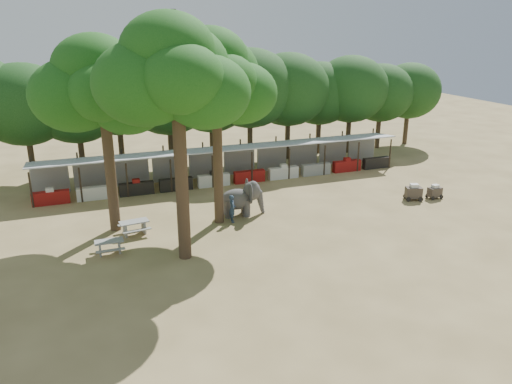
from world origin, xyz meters
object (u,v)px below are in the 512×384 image
object	(u,v)px
yard_tree_left	(99,87)
picnic_table_near	(109,245)
yard_tree_center	(173,74)
elephant	(242,198)
cart_front	(414,192)
cart_back	(435,192)
picnic_table_far	(134,226)
handler	(232,208)
yard_tree_back	(212,78)

from	to	relation	value
yard_tree_left	picnic_table_near	bearing A→B (deg)	-97.82
yard_tree_center	elephant	xyz separation A→B (m)	(4.83, 4.48, -8.12)
yard_tree_left	cart_front	world-z (taller)	yard_tree_left
picnic_table_near	cart_back	distance (m)	21.73
yard_tree_left	picnic_table_far	bearing A→B (deg)	-50.09
cart_front	elephant	bearing A→B (deg)	-168.06
picnic_table_near	picnic_table_far	xyz separation A→B (m)	(1.55, 2.10, 0.05)
elephant	picnic_table_far	distance (m)	6.81
picnic_table_far	picnic_table_near	bearing A→B (deg)	-133.67
cart_back	cart_front	bearing A→B (deg)	168.46
yard_tree_left	cart_back	size ratio (longest dim) A/B	10.65
yard_tree_left	handler	bearing A→B (deg)	-11.52
yard_tree_left	picnic_table_near	distance (m)	8.45
elephant	yard_tree_left	bearing A→B (deg)	-175.73
handler	yard_tree_center	bearing A→B (deg)	139.75
yard_tree_back	picnic_table_near	bearing A→B (deg)	-159.71
yard_tree_left	picnic_table_far	distance (m)	7.86
picnic_table_near	cart_front	distance (m)	20.17
picnic_table_near	cart_front	bearing A→B (deg)	3.69
yard_tree_center	picnic_table_far	xyz separation A→B (m)	(-1.92, 3.71, -8.69)
cart_back	yard_tree_left	bearing A→B (deg)	171.20
yard_tree_back	handler	distance (m)	7.76
handler	picnic_table_far	size ratio (longest dim) A/B	0.96
handler	cart_front	size ratio (longest dim) A/B	1.26
yard_tree_back	handler	xyz separation A→B (m)	(0.90, -0.41, -7.69)
cart_back	picnic_table_near	bearing A→B (deg)	-179.74
yard_tree_center	picnic_table_near	world-z (taller)	yard_tree_center
yard_tree_back	cart_front	size ratio (longest dim) A/B	8.46
yard_tree_center	elephant	bearing A→B (deg)	42.88
yard_tree_back	picnic_table_far	size ratio (longest dim) A/B	6.43
cart_back	picnic_table_far	bearing A→B (deg)	174.55
elephant	handler	xyz separation A→B (m)	(-0.93, -0.89, -0.24)
picnic_table_far	yard_tree_back	bearing A→B (deg)	-3.82
elephant	handler	distance (m)	1.31
yard_tree_center	elephant	world-z (taller)	yard_tree_center
elephant	picnic_table_far	size ratio (longest dim) A/B	1.64
picnic_table_far	cart_back	size ratio (longest dim) A/B	1.71
yard_tree_left	cart_front	distance (m)	21.18
yard_tree_left	picnic_table_far	world-z (taller)	yard_tree_left
handler	yard_tree_back	bearing A→B (deg)	72.70
handler	cart_front	world-z (taller)	handler
yard_tree_back	picnic_table_near	size ratio (longest dim) A/B	7.75
yard_tree_back	picnic_table_near	world-z (taller)	yard_tree_back
yard_tree_left	elephant	size ratio (longest dim) A/B	3.80
cart_front	cart_back	size ratio (longest dim) A/B	1.30
picnic_table_far	cart_front	world-z (taller)	cart_front
yard_tree_back	cart_back	distance (m)	17.27
picnic_table_near	elephant	bearing A→B (deg)	18.70
picnic_table_far	cart_front	bearing A→B (deg)	-9.26
yard_tree_left	picnic_table_far	xyz separation A→B (m)	(1.08, -1.29, -7.68)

